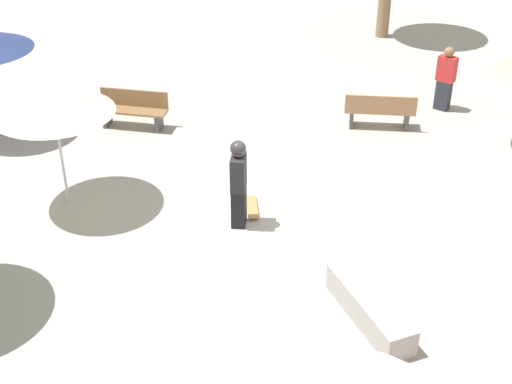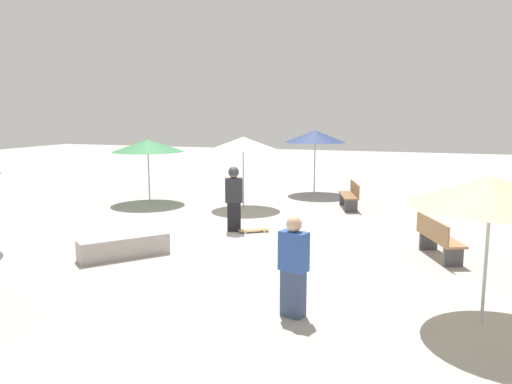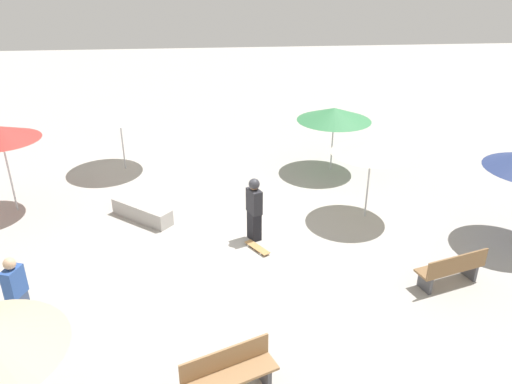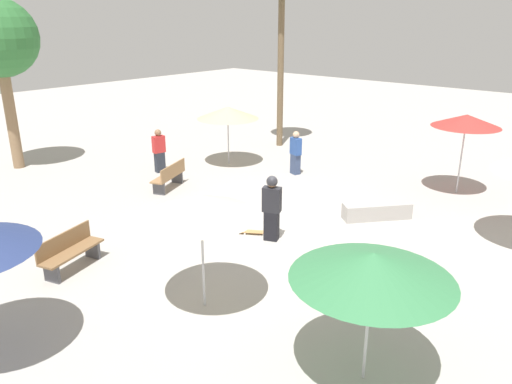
% 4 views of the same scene
% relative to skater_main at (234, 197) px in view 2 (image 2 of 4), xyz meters
% --- Properties ---
extents(ground_plane, '(60.00, 60.00, 0.00)m').
position_rel_skater_main_xyz_m(ground_plane, '(0.86, 0.46, -0.91)').
color(ground_plane, '#ADA8A0').
extents(skater_main, '(0.40, 0.51, 1.69)m').
position_rel_skater_main_xyz_m(skater_main, '(0.00, 0.00, 0.00)').
color(skater_main, black).
rests_on(skater_main, ground_plane).
extents(skateboard, '(0.60, 0.78, 0.07)m').
position_rel_skater_main_xyz_m(skateboard, '(-0.03, 0.54, -0.85)').
color(skateboard, '#B7844C').
rests_on(skateboard, ground_plane).
extents(concrete_ledge, '(1.77, 1.58, 0.45)m').
position_rel_skater_main_xyz_m(concrete_ledge, '(3.00, -1.34, -0.69)').
color(concrete_ledge, '#A8A39E').
rests_on(concrete_ledge, ground_plane).
extents(bench_near, '(1.65, 1.02, 0.85)m').
position_rel_skater_main_xyz_m(bench_near, '(0.86, 5.00, -0.49)').
color(bench_near, '#47474C').
rests_on(bench_near, ground_plane).
extents(bench_far, '(1.66, 0.88, 0.85)m').
position_rel_skater_main_xyz_m(bench_far, '(-4.13, 2.40, -0.49)').
color(bench_far, '#47474C').
rests_on(bench_far, ground_plane).
extents(shade_umbrella_cream, '(2.17, 2.17, 2.30)m').
position_rel_skater_main_xyz_m(shade_umbrella_cream, '(-3.21, -0.93, 1.18)').
color(shade_umbrella_cream, '#B7B7BC').
rests_on(shade_umbrella_cream, ground_plane).
extents(shade_umbrella_navy, '(2.30, 2.30, 2.41)m').
position_rel_skater_main_xyz_m(shade_umbrella_navy, '(-6.71, 0.66, 1.27)').
color(shade_umbrella_navy, '#B7B7BC').
rests_on(shade_umbrella_navy, ground_plane).
extents(shade_umbrella_tan, '(2.30, 2.30, 2.19)m').
position_rel_skater_main_xyz_m(shade_umbrella_tan, '(4.23, 5.57, 1.05)').
color(shade_umbrella_tan, '#B7B7BC').
rests_on(shade_umbrella_tan, ground_plane).
extents(shade_umbrella_green, '(2.44, 2.44, 2.17)m').
position_rel_skater_main_xyz_m(shade_umbrella_green, '(-3.01, -4.32, 1.05)').
color(shade_umbrella_green, '#B7B7BC').
rests_on(shade_umbrella_green, ground_plane).
extents(bystander_far, '(0.36, 0.48, 1.55)m').
position_rel_skater_main_xyz_m(bystander_far, '(4.86, 2.88, -0.14)').
color(bystander_far, '#38476B').
rests_on(bystander_far, ground_plane).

